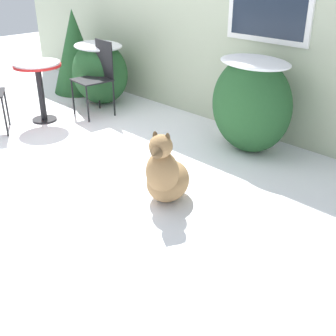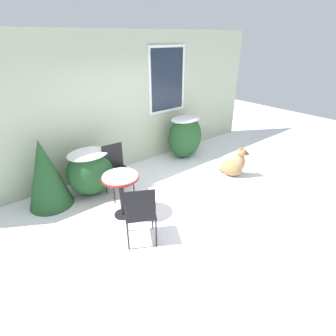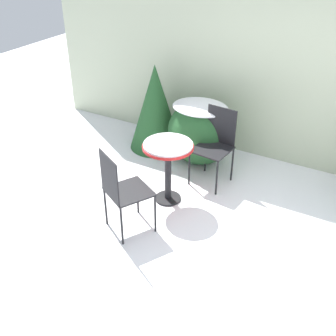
{
  "view_description": "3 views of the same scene",
  "coord_description": "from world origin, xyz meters",
  "px_view_note": "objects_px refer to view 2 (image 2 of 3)",
  "views": [
    {
      "loc": [
        3.96,
        -2.09,
        2.0
      ],
      "look_at": [
        1.58,
        0.27,
        0.31
      ],
      "focal_mm": 45.0,
      "sensor_mm": 36.0,
      "label": 1
    },
    {
      "loc": [
        -2.85,
        -2.87,
        2.83
      ],
      "look_at": [
        0.0,
        0.6,
        0.55
      ],
      "focal_mm": 28.0,
      "sensor_mm": 36.0,
      "label": 2
    },
    {
      "loc": [
        1.07,
        -3.25,
        3.09
      ],
      "look_at": [
        -1.08,
        0.52,
        0.46
      ],
      "focal_mm": 45.0,
      "sensor_mm": 36.0,
      "label": 3
    }
  ],
  "objects_px": {
    "patio_chair_far_side": "(140,212)",
    "patio_chair_near_table": "(116,168)",
    "patio_table": "(121,184)",
    "dog": "(235,165)"
  },
  "relations": [
    {
      "from": "patio_chair_far_side",
      "to": "patio_chair_near_table",
      "type": "bearing_deg",
      "value": -77.8
    },
    {
      "from": "patio_table",
      "to": "dog",
      "type": "xyz_separation_m",
      "value": [
        2.68,
        -0.31,
        -0.37
      ]
    },
    {
      "from": "patio_table",
      "to": "dog",
      "type": "distance_m",
      "value": 2.72
    },
    {
      "from": "patio_chair_near_table",
      "to": "patio_table",
      "type": "bearing_deg",
      "value": -107.53
    },
    {
      "from": "patio_chair_near_table",
      "to": "patio_chair_far_side",
      "type": "height_order",
      "value": "same"
    },
    {
      "from": "patio_chair_near_table",
      "to": "patio_chair_far_side",
      "type": "relative_size",
      "value": 1.0
    },
    {
      "from": "patio_table",
      "to": "patio_chair_far_side",
      "type": "xyz_separation_m",
      "value": [
        -0.13,
        -0.77,
        -0.06
      ]
    },
    {
      "from": "patio_chair_near_table",
      "to": "patio_chair_far_side",
      "type": "bearing_deg",
      "value": -100.74
    },
    {
      "from": "patio_table",
      "to": "dog",
      "type": "height_order",
      "value": "patio_table"
    },
    {
      "from": "dog",
      "to": "patio_chair_near_table",
      "type": "bearing_deg",
      "value": 131.78
    }
  ]
}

